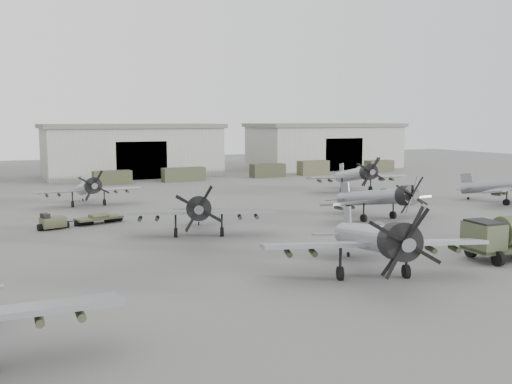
% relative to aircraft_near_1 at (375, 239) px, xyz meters
% --- Properties ---
extents(ground, '(220.00, 220.00, 0.00)m').
position_rel_aircraft_near_1_xyz_m(ground, '(1.69, 7.02, -2.43)').
color(ground, '#5E5E5C').
rests_on(ground, ground).
extents(hangar_center, '(29.00, 14.80, 8.70)m').
position_rel_aircraft_near_1_xyz_m(hangar_center, '(1.69, 68.99, 1.94)').
color(hangar_center, '#ACADA2').
rests_on(hangar_center, ground).
extents(hangar_right, '(29.00, 14.80, 8.70)m').
position_rel_aircraft_near_1_xyz_m(hangar_right, '(39.69, 68.99, 1.94)').
color(hangar_right, '#ACADA2').
rests_on(hangar_right, ground).
extents(support_truck_3, '(5.47, 2.20, 2.01)m').
position_rel_aircraft_near_1_xyz_m(support_truck_3, '(-4.04, 57.02, -1.42)').
color(support_truck_3, '#3A3D27').
rests_on(support_truck_3, ground).
extents(support_truck_4, '(6.54, 2.20, 2.08)m').
position_rel_aircraft_near_1_xyz_m(support_truck_4, '(6.85, 57.02, -1.39)').
color(support_truck_4, '#3B412B').
rests_on(support_truck_4, ground).
extents(support_truck_5, '(5.68, 2.20, 2.21)m').
position_rel_aircraft_near_1_xyz_m(support_truck_5, '(21.29, 57.02, -1.33)').
color(support_truck_5, '#363925').
rests_on(support_truck_5, ground).
extents(support_truck_6, '(5.27, 2.20, 2.46)m').
position_rel_aircraft_near_1_xyz_m(support_truck_6, '(29.99, 57.02, -1.20)').
color(support_truck_6, '#494B31').
rests_on(support_truck_6, ground).
extents(support_truck_7, '(5.14, 2.20, 2.10)m').
position_rel_aircraft_near_1_xyz_m(support_truck_7, '(43.87, 57.02, -1.38)').
color(support_truck_7, '#40442C').
rests_on(support_truck_7, ground).
extents(aircraft_near_1, '(13.29, 11.98, 5.34)m').
position_rel_aircraft_near_1_xyz_m(aircraft_near_1, '(0.00, 0.00, 0.00)').
color(aircraft_near_1, '#989AA0').
rests_on(aircraft_near_1, ground).
extents(aircraft_mid_1, '(12.23, 11.02, 4.92)m').
position_rel_aircraft_near_1_xyz_m(aircraft_mid_1, '(-5.21, 16.07, -0.19)').
color(aircraft_mid_1, gray).
rests_on(aircraft_mid_1, ground).
extents(aircraft_mid_2, '(11.86, 10.67, 4.74)m').
position_rel_aircraft_near_1_xyz_m(aircraft_mid_2, '(12.68, 16.09, -0.27)').
color(aircraft_mid_2, gray).
rests_on(aircraft_mid_2, ground).
extents(aircraft_far_0, '(11.12, 10.01, 4.48)m').
position_rel_aircraft_near_1_xyz_m(aircraft_far_0, '(-10.57, 36.68, -0.39)').
color(aircraft_far_0, '#9EA0A7').
rests_on(aircraft_far_0, ground).
extents(aircraft_far_1, '(13.04, 11.74, 5.19)m').
position_rel_aircraft_near_1_xyz_m(aircraft_far_1, '(22.72, 33.98, -0.07)').
color(aircraft_far_1, '#9A9EA3').
rests_on(aircraft_far_1, ground).
extents(tug_trailer, '(7.40, 3.26, 1.47)m').
position_rel_aircraft_near_1_xyz_m(tug_trailer, '(-13.95, 24.96, -1.88)').
color(tug_trailer, '#484B31').
rests_on(tug_trailer, ground).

